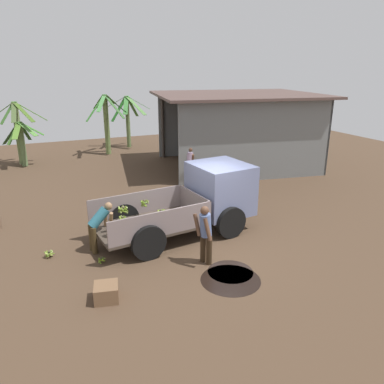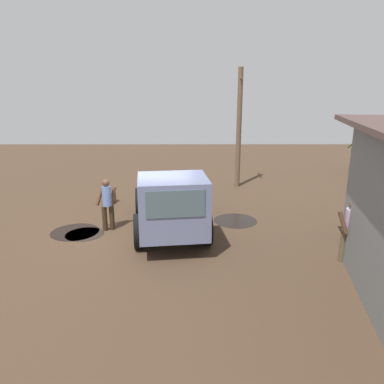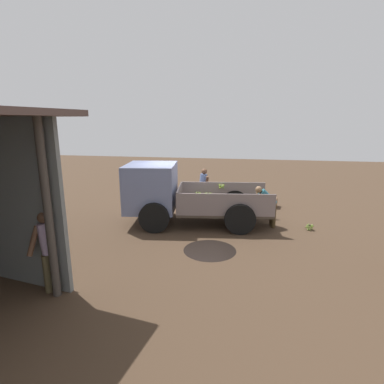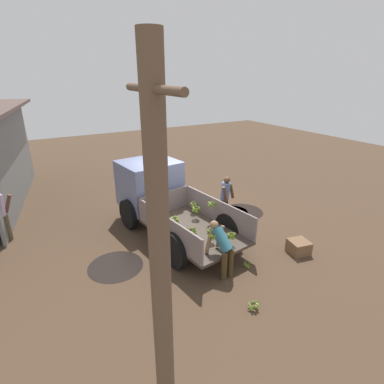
{
  "view_description": "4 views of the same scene",
  "coord_description": "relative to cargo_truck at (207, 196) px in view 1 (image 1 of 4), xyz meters",
  "views": [
    {
      "loc": [
        -4.41,
        -9.33,
        4.96
      ],
      "look_at": [
        -0.03,
        0.95,
        1.2
      ],
      "focal_mm": 35.0,
      "sensor_mm": 36.0,
      "label": 1
    },
    {
      "loc": [
        10.39,
        1.25,
        4.41
      ],
      "look_at": [
        -0.43,
        1.28,
        1.29
      ],
      "focal_mm": 35.0,
      "sensor_mm": 36.0,
      "label": 2
    },
    {
      "loc": [
        -2.25,
        10.36,
        3.47
      ],
      "look_at": [
        -0.67,
        1.46,
        1.32
      ],
      "focal_mm": 28.0,
      "sensor_mm": 36.0,
      "label": 3
    },
    {
      "loc": [
        -8.2,
        4.31,
        4.77
      ],
      "look_at": [
        -0.78,
        0.03,
        1.38
      ],
      "focal_mm": 28.0,
      "sensor_mm": 36.0,
      "label": 4
    }
  ],
  "objects": [
    {
      "name": "ground",
      "position": [
        -0.37,
        -0.7,
        -1.1
      ],
      "size": [
        36.0,
        36.0,
        0.0
      ],
      "primitive_type": "plane",
      "color": "#493526"
    },
    {
      "name": "mud_patch_0",
      "position": [
        -0.6,
        -2.71,
        -1.1
      ],
      "size": [
        1.17,
        1.17,
        0.01
      ],
      "primitive_type": "cylinder",
      "color": "black",
      "rests_on": "ground"
    },
    {
      "name": "mud_patch_1",
      "position": [
        -1.77,
        2.04,
        -1.1
      ],
      "size": [
        1.46,
        1.46,
        0.01
      ],
      "primitive_type": "cylinder",
      "color": "black",
      "rests_on": "ground"
    },
    {
      "name": "mud_patch_2",
      "position": [
        -0.79,
        -3.06,
        -1.1
      ],
      "size": [
        1.48,
        1.48,
        0.01
      ],
      "primitive_type": "cylinder",
      "color": "black",
      "rests_on": "ground"
    },
    {
      "name": "cargo_truck",
      "position": [
        0.0,
        0.0,
        0.0
      ],
      "size": [
        5.04,
        2.59,
        2.06
      ],
      "rotation": [
        0.0,
        0.0,
        0.12
      ],
      "color": "#42372D",
      "rests_on": "ground"
    },
    {
      "name": "warehouse_shed",
      "position": [
        5.3,
        6.68,
        1.52
      ],
      "size": [
        8.95,
        7.79,
        3.68
      ],
      "rotation": [
        0.0,
        0.0,
        -0.17
      ],
      "color": "slate",
      "rests_on": "ground"
    },
    {
      "name": "banana_palm_1",
      "position": [
        -0.78,
        12.03,
        0.77
      ],
      "size": [
        2.43,
        2.47,
        3.45
      ],
      "color": "olive",
      "rests_on": "ground"
    },
    {
      "name": "banana_palm_3",
      "position": [
        -5.49,
        11.44,
        0.64
      ],
      "size": [
        2.71,
        2.27,
        3.26
      ],
      "color": "#768A53",
      "rests_on": "ground"
    },
    {
      "name": "banana_palm_4",
      "position": [
        0.83,
        13.51,
        0.73
      ],
      "size": [
        2.84,
        2.73,
        3.23
      ],
      "color": "#5B7140",
      "rests_on": "ground"
    },
    {
      "name": "banana_palm_5",
      "position": [
        -5.38,
        10.91,
        0.17
      ],
      "size": [
        2.08,
        1.99,
        2.3
      ],
      "color": "#5D7647",
      "rests_on": "ground"
    },
    {
      "name": "person_foreground_visitor",
      "position": [
        -1.01,
        -2.05,
        -0.2
      ],
      "size": [
        0.48,
        0.67,
        1.62
      ],
      "rotation": [
        0.0,
        0.0,
        3.49
      ],
      "color": "#342516",
      "rests_on": "ground"
    },
    {
      "name": "person_worker_loading",
      "position": [
        -3.42,
        -0.22,
        -0.29
      ],
      "size": [
        0.74,
        0.65,
        1.38
      ],
      "rotation": [
        0.0,
        0.0,
        0.15
      ],
      "color": "#40311A",
      "rests_on": "ground"
    },
    {
      "name": "person_bystander_near_shed",
      "position": [
        1.29,
        4.54,
        -0.16
      ],
      "size": [
        0.53,
        0.73,
        1.69
      ],
      "rotation": [
        0.0,
        0.0,
        5.99
      ],
      "color": "brown",
      "rests_on": "ground"
    },
    {
      "name": "banana_bunch_on_ground_0",
      "position": [
        -3.54,
        -0.97,
        -1.0
      ],
      "size": [
        0.2,
        0.2,
        0.18
      ],
      "color": "#413B2A",
      "rests_on": "ground"
    },
    {
      "name": "banana_bunch_on_ground_1",
      "position": [
        -4.8,
        -0.1,
        -0.98
      ],
      "size": [
        0.27,
        0.25,
        0.2
      ],
      "color": "#463F2D",
      "rests_on": "ground"
    },
    {
      "name": "wooden_crate_0",
      "position": [
        -3.73,
        -2.69,
        -0.91
      ],
      "size": [
        0.63,
        0.63,
        0.38
      ],
      "primitive_type": "cube",
      "rotation": [
        0.0,
        0.0,
        6.08
      ],
      "color": "brown",
      "rests_on": "ground"
    }
  ]
}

